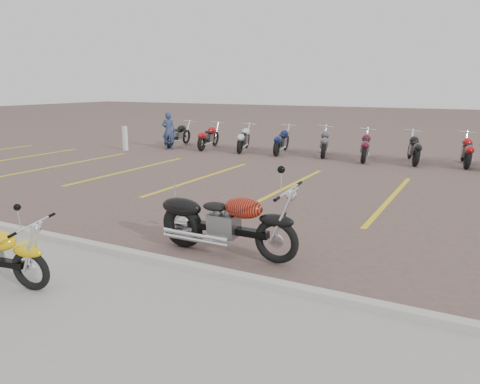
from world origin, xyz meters
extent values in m
plane|color=brown|center=(0.00, 0.00, 0.00)|extent=(100.00, 100.00, 0.00)
cube|color=#ADAAA3|center=(0.00, -2.00, 0.06)|extent=(60.00, 0.18, 0.12)
torus|color=black|center=(-0.52, -3.55, 0.29)|extent=(0.59, 0.19, 0.58)
ellipsoid|color=#E6B20C|center=(-0.95, -3.63, 0.66)|extent=(0.56, 0.37, 0.27)
torus|color=black|center=(1.96, -1.16, 0.35)|extent=(0.72, 0.12, 0.72)
torus|color=black|center=(0.25, -1.17, 0.35)|extent=(0.76, 0.19, 0.76)
cube|color=black|center=(1.11, -1.17, 0.42)|extent=(1.43, 0.14, 0.11)
cube|color=slate|center=(1.05, -1.17, 0.49)|extent=(0.46, 0.33, 0.37)
ellipsoid|color=black|center=(1.41, -1.16, 0.82)|extent=(0.64, 0.36, 0.33)
ellipsoid|color=black|center=(0.91, -1.17, 0.77)|extent=(0.43, 0.29, 0.13)
imported|color=navy|center=(-7.27, 8.63, 0.78)|extent=(0.67, 0.55, 1.57)
cube|color=silver|center=(-8.67, 7.50, 0.50)|extent=(0.16, 0.16, 1.00)
camera|label=1|loc=(4.62, -7.37, 2.70)|focal=35.00mm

